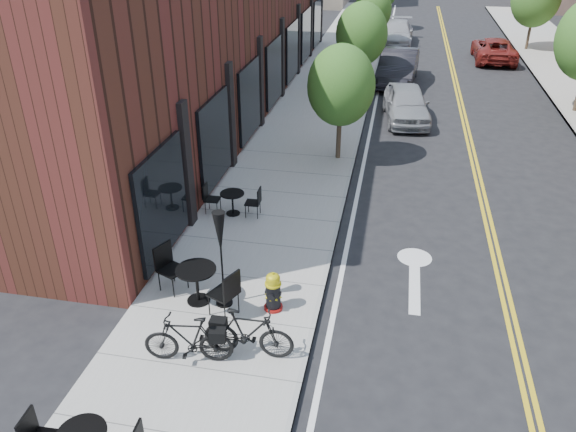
# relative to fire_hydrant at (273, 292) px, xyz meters

# --- Properties ---
(ground) EXTENTS (120.00, 120.00, 0.00)m
(ground) POSITION_rel_fire_hydrant_xyz_m (0.97, -0.49, -0.55)
(ground) COLOR black
(ground) RESTS_ON ground
(sidewalk_near) EXTENTS (4.00, 70.00, 0.12)m
(sidewalk_near) POSITION_rel_fire_hydrant_xyz_m (-1.03, 9.51, -0.49)
(sidewalk_near) COLOR #9E9B93
(sidewalk_near) RESTS_ON ground
(building_near) EXTENTS (5.00, 28.00, 7.00)m
(building_near) POSITION_rel_fire_hydrant_xyz_m (-5.53, 13.51, 2.95)
(building_near) COLOR #402014
(building_near) RESTS_ON ground
(tree_near_a) EXTENTS (2.20, 2.20, 3.81)m
(tree_near_a) POSITION_rel_fire_hydrant_xyz_m (0.37, 8.51, 2.05)
(tree_near_a) COLOR #382B1E
(tree_near_a) RESTS_ON sidewalk_near
(tree_near_b) EXTENTS (2.30, 2.30, 3.98)m
(tree_near_b) POSITION_rel_fire_hydrant_xyz_m (0.37, 16.51, 2.16)
(tree_near_b) COLOR #382B1E
(tree_near_b) RESTS_ON sidewalk_near
(tree_near_c) EXTENTS (2.10, 2.10, 3.67)m
(tree_near_c) POSITION_rel_fire_hydrant_xyz_m (0.37, 24.51, 1.98)
(tree_near_c) COLOR #382B1E
(tree_near_c) RESTS_ON sidewalk_near
(fire_hydrant) EXTENTS (0.45, 0.45, 0.92)m
(fire_hydrant) POSITION_rel_fire_hydrant_xyz_m (0.00, 0.00, 0.00)
(fire_hydrant) COLOR maroon
(fire_hydrant) RESTS_ON sidewalk_near
(bicycle_left) EXTENTS (1.73, 0.71, 1.01)m
(bicycle_left) POSITION_rel_fire_hydrant_xyz_m (-1.20, -1.83, 0.07)
(bicycle_left) COLOR black
(bicycle_left) RESTS_ON sidewalk_near
(bicycle_right) EXTENTS (1.75, 0.54, 1.04)m
(bicycle_right) POSITION_rel_fire_hydrant_xyz_m (-0.15, -1.47, 0.09)
(bicycle_right) COLOR black
(bicycle_right) RESTS_ON sidewalk_near
(bistro_set_b) EXTENTS (2.03, 1.29, 1.08)m
(bistro_set_b) POSITION_rel_fire_hydrant_xyz_m (-1.65, -0.06, 0.11)
(bistro_set_b) COLOR black
(bistro_set_b) RESTS_ON sidewalk_near
(bistro_set_c) EXTENTS (1.55, 0.68, 0.84)m
(bistro_set_c) POSITION_rel_fire_hydrant_xyz_m (-2.02, 3.91, -0.01)
(bistro_set_c) COLOR black
(bistro_set_c) RESTS_ON sidewalk_near
(patio_umbrella) EXTENTS (0.36, 0.36, 2.24)m
(patio_umbrella) POSITION_rel_fire_hydrant_xyz_m (-1.07, -0.04, 1.17)
(patio_umbrella) COLOR black
(patio_umbrella) RESTS_ON sidewalk_near
(parked_car_a) EXTENTS (2.15, 4.28, 1.40)m
(parked_car_a) POSITION_rel_fire_hydrant_xyz_m (2.57, 13.22, 0.15)
(parked_car_a) COLOR gray
(parked_car_a) RESTS_ON ground
(parked_car_b) EXTENTS (2.05, 4.99, 1.61)m
(parked_car_b) POSITION_rel_fire_hydrant_xyz_m (2.09, 18.70, 0.25)
(parked_car_b) COLOR black
(parked_car_b) RESTS_ON ground
(parked_car_c) EXTENTS (2.12, 4.96, 1.42)m
(parked_car_c) POSITION_rel_fire_hydrant_xyz_m (1.77, 27.76, 0.16)
(parked_car_c) COLOR #ADAEB2
(parked_car_c) RESTS_ON ground
(parked_car_far) EXTENTS (2.15, 4.67, 1.30)m
(parked_car_far) POSITION_rel_fire_hydrant_xyz_m (7.27, 24.46, 0.09)
(parked_car_far) COLOR maroon
(parked_car_far) RESTS_ON ground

